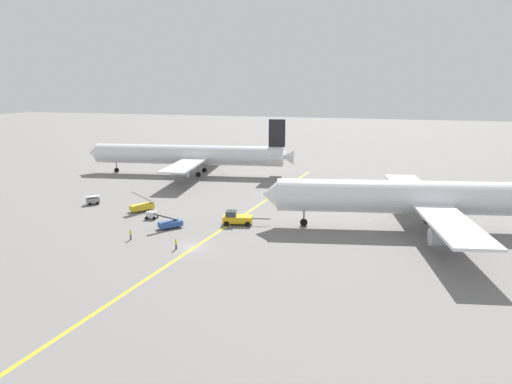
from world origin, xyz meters
The scene contains 11 objects.
ground_plane centered at (0.00, 0.00, 0.00)m, with size 600.00×600.00×0.00m, color slate.
taxiway_stripe centered at (0.87, 10.00, 0.00)m, with size 0.50×120.00×0.01m, color yellow.
airliner_at_gate_left centered at (-26.50, 56.53, 5.31)m, with size 57.85×48.10×15.33m.
airliner_being_pushed centered at (32.51, 20.60, 5.46)m, with size 51.82×49.40×17.03m.
pushback_tug centered at (2.31, 13.94, 1.16)m, with size 8.43×3.88×2.75m.
gse_gpu_cart_small centered at (-13.95, 12.65, 0.79)m, with size 2.32×1.90×1.90m.
gse_stair_truck_yellow centered at (-18.55, 17.19, 1.03)m, with size 4.13×4.86×4.06m.
gse_belt_loader_portside centered at (-7.91, 8.33, 0.83)m, with size 4.04×4.63×3.02m.
gse_baggage_cart_near_cluster centered at (-31.15, 19.01, 0.86)m, with size 3.03×3.06×1.71m.
ground_crew_wing_walker_right centered at (-10.91, 0.57, 0.87)m, with size 0.36×0.36×1.67m.
ground_crew_marshaller_foreground centered at (-1.94, -1.35, 0.81)m, with size 0.36×0.36×1.57m.
Camera 1 is at (30.36, -64.02, 24.24)m, focal length 34.05 mm.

